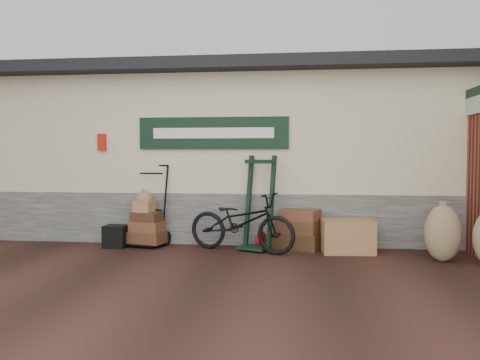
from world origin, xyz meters
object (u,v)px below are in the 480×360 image
object	(u,v)px
black_trunk	(116,236)
bicycle	(241,219)
wicker_hamper	(347,236)
porter_trolley	(151,204)
suitcase_stack	(298,228)
green_barrow	(258,203)

from	to	relation	value
black_trunk	bicycle	size ratio (longest dim) A/B	0.20
black_trunk	wicker_hamper	bearing A→B (deg)	0.02
porter_trolley	wicker_hamper	world-z (taller)	porter_trolley
porter_trolley	suitcase_stack	world-z (taller)	porter_trolley
green_barrow	black_trunk	size ratio (longest dim) A/B	4.17
suitcase_stack	wicker_hamper	bearing A→B (deg)	-18.37
suitcase_stack	black_trunk	xyz separation A→B (m)	(-3.08, -0.26, -0.15)
porter_trolley	suitcase_stack	size ratio (longest dim) A/B	1.89
green_barrow	black_trunk	world-z (taller)	green_barrow
porter_trolley	green_barrow	bearing A→B (deg)	8.75
suitcase_stack	wicker_hamper	distance (m)	0.83
wicker_hamper	black_trunk	world-z (taller)	wicker_hamper
porter_trolley	wicker_hamper	bearing A→B (deg)	8.92
porter_trolley	black_trunk	world-z (taller)	porter_trolley
suitcase_stack	bicycle	distance (m)	1.01
wicker_hamper	black_trunk	size ratio (longest dim) A/B	2.17
green_barrow	suitcase_stack	xyz separation A→B (m)	(0.66, 0.15, -0.44)
porter_trolley	suitcase_stack	distance (m)	2.57
suitcase_stack	bicycle	bearing A→B (deg)	-157.71
porter_trolley	bicycle	xyz separation A→B (m)	(1.62, -0.38, -0.18)
black_trunk	bicycle	bearing A→B (deg)	-3.06
green_barrow	suitcase_stack	distance (m)	0.81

